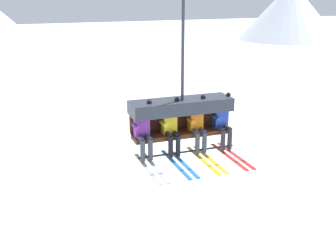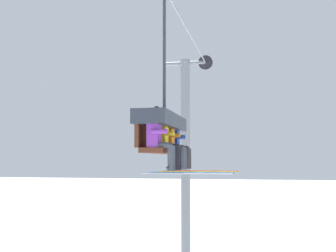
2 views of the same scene
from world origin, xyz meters
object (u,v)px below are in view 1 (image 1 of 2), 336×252
at_px(chairlift_chair, 181,110).
at_px(skier_yellow, 171,127).
at_px(skier_orange, 197,124).
at_px(skier_blue, 223,121).
at_px(skier_purple, 143,130).

xyz_separation_m(chairlift_chair, skier_yellow, (-0.32, -0.21, -0.31)).
xyz_separation_m(skier_orange, skier_blue, (0.65, 0.00, 0.00)).
distance_m(skier_purple, skier_orange, 1.29).
bearing_deg(skier_yellow, skier_purple, 180.00).
xyz_separation_m(skier_purple, skier_blue, (1.94, 0.00, 0.00)).
bearing_deg(chairlift_chair, skier_yellow, -146.31).
bearing_deg(skier_purple, skier_yellow, 0.00).
xyz_separation_m(skier_yellow, skier_orange, (0.65, 0.00, 0.00)).
relative_size(chairlift_chair, skier_yellow, 2.36).
height_order(chairlift_chair, skier_orange, chairlift_chair).
relative_size(chairlift_chair, skier_orange, 2.36).
bearing_deg(skier_purple, skier_blue, 0.00).
distance_m(chairlift_chair, skier_blue, 1.04).
distance_m(chairlift_chair, skier_orange, 0.50).
relative_size(skier_yellow, skier_orange, 1.00).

